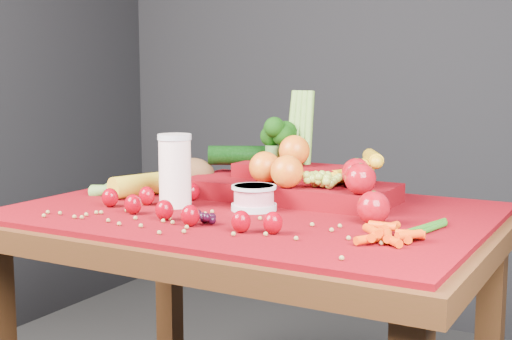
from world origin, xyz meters
The scene contains 12 objects.
table centered at (0.00, 0.00, 0.66)m, with size 1.10×0.80×0.75m.
red_cloth centered at (0.00, 0.00, 0.76)m, with size 1.05×0.75×0.01m, color #6B030A.
milk_glass centered at (-0.17, -0.06, 0.85)m, with size 0.08×0.08×0.17m.
yogurt_bowl centered at (0.01, -0.01, 0.79)m, with size 0.10×0.10×0.06m.
strawberry_scatter centered at (-0.12, -0.14, 0.79)m, with size 0.54×0.28×0.05m.
dark_grape_cluster centered at (-0.01, -0.18, 0.78)m, with size 0.06×0.05×0.03m, color black, non-canonical shape.
soybean_scatter centered at (0.00, -0.20, 0.77)m, with size 0.84×0.24×0.01m, color olive, non-canonical shape.
corn_ear centered at (-0.36, -0.01, 0.78)m, with size 0.23×0.26×0.06m.
potato centered at (-0.28, 0.17, 0.80)m, with size 0.12×0.09×0.08m, color brown.
baby_carrot_pile centered at (0.38, -0.15, 0.78)m, with size 0.17×0.17×0.03m, color #ED3E08, non-canonical shape.
green_bean_pile centered at (0.41, -0.01, 0.77)m, with size 0.14×0.12×0.01m, color #225E15, non-canonical shape.
produce_mound centered at (0.04, 0.16, 0.82)m, with size 0.59×0.37×0.27m.
Camera 1 is at (0.79, -1.40, 1.08)m, focal length 50.00 mm.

